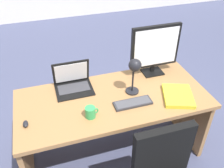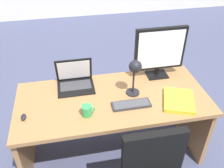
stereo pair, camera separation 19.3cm
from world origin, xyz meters
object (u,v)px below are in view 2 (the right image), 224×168
mouse (24,117)px  coffee_mug (87,110)px  monitor (160,50)px  book (179,100)px  keyboard (131,104)px  laptop (75,77)px  desk_lamp (135,71)px  desk (112,111)px

mouse → coffee_mug: 0.50m
mouse → monitor: bearing=17.0°
monitor → book: size_ratio=1.33×
monitor → keyboard: monitor is taller
monitor → mouse: bearing=-163.0°
laptop → mouse: laptop is taller
monitor → desk_lamp: monitor is taller
keyboard → mouse: bearing=179.1°
desk_lamp → coffee_mug: 0.51m
monitor → laptop: bearing=179.4°
desk → coffee_mug: coffee_mug is taller
desk → coffee_mug: (-0.25, -0.22, 0.25)m
laptop → mouse: (-0.44, -0.39, -0.06)m
laptop → coffee_mug: 0.45m
keyboard → coffee_mug: coffee_mug is taller
monitor → keyboard: (-0.37, -0.39, -0.27)m
book → desk: bearing=158.0°
desk_lamp → coffee_mug: (-0.43, -0.18, -0.21)m
monitor → mouse: (-1.24, -0.38, -0.26)m
monitor → desk_lamp: size_ratio=1.42×
keyboard → desk_lamp: 0.28m
keyboard → mouse: 0.88m
desk → keyboard: keyboard is taller
desk → desk_lamp: bearing=-13.6°
coffee_mug → book: bearing=0.4°
book → coffee_mug: size_ratio=3.45×
desk → keyboard: size_ratio=5.14×
monitor → book: 0.50m
keyboard → book: 0.41m
mouse → book: size_ratio=0.19×
desk → monitor: monitor is taller
laptop → keyboard: bearing=-42.5°
desk_lamp → book: desk_lamp is taller
coffee_mug → keyboard: bearing=6.3°
monitor → desk: bearing=-157.0°
monitor → coffee_mug: bearing=-149.7°
monitor → book: bearing=-84.4°
mouse → coffee_mug: coffee_mug is taller
mouse → desk_lamp: 0.97m
monitor → keyboard: size_ratio=1.53×
laptop → book: size_ratio=0.88×
desk → laptop: 0.47m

